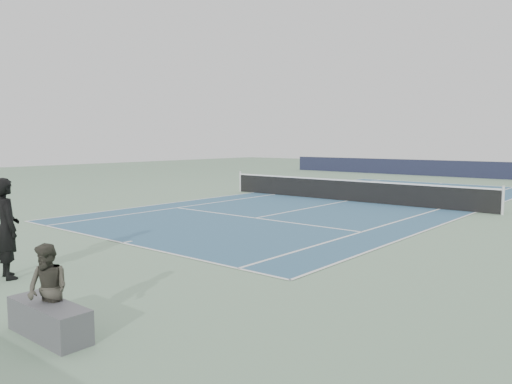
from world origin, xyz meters
The scene contains 6 objects.
ground centered at (0.00, 0.00, 0.00)m, with size 80.00×80.00×0.00m, color gray.
court_surface centered at (0.00, 0.00, 0.01)m, with size 10.97×23.77×0.01m, color #355E7D.
tennis_net centered at (0.00, 0.00, 0.50)m, with size 12.90×0.10×1.07m.
windscreen_far centered at (0.00, 17.88, 0.60)m, with size 30.00×0.25×1.20m, color black.
tennis_player centered at (1.08, -15.31, 1.00)m, with size 0.87×0.66×2.00m.
spectator_bench centered at (4.54, -16.28, 0.47)m, with size 1.56×0.81×1.31m.
Camera 1 is at (11.04, -19.57, 2.73)m, focal length 35.00 mm.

